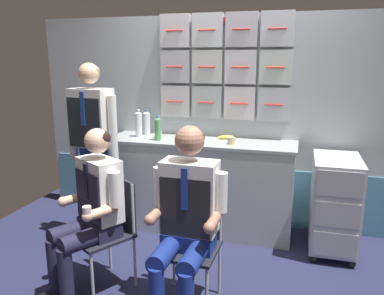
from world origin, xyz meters
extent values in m
cube|color=#222543|center=(0.00, 0.00, -0.02)|extent=(4.80, 4.80, 0.04)
cube|color=#ACB9C0|center=(0.00, 1.38, 1.07)|extent=(4.20, 0.06, 2.15)
cube|color=teal|center=(0.00, 1.34, 0.31)|extent=(4.12, 0.01, 0.62)
cube|color=silver|center=(-0.57, 1.32, 1.29)|extent=(0.31, 0.06, 0.33)
cylinder|color=red|center=(-0.57, 1.28, 1.29)|extent=(0.17, 0.01, 0.01)
cube|color=#A6B7B5|center=(-0.23, 1.32, 1.29)|extent=(0.31, 0.06, 0.33)
cylinder|color=red|center=(-0.23, 1.28, 1.29)|extent=(0.17, 0.01, 0.01)
cube|color=silver|center=(0.11, 1.32, 1.29)|extent=(0.31, 0.06, 0.33)
cylinder|color=red|center=(0.11, 1.28, 1.29)|extent=(0.17, 0.01, 0.01)
cube|color=#B1B9C3|center=(0.44, 1.32, 1.29)|extent=(0.31, 0.06, 0.33)
cylinder|color=red|center=(0.44, 1.28, 1.29)|extent=(0.17, 0.01, 0.01)
cube|color=#B3B8C2|center=(-0.57, 1.32, 1.64)|extent=(0.31, 0.06, 0.33)
cylinder|color=red|center=(-0.57, 1.28, 1.64)|extent=(0.17, 0.01, 0.01)
cube|color=silver|center=(-0.23, 1.32, 1.64)|extent=(0.31, 0.06, 0.33)
cylinder|color=red|center=(-0.23, 1.28, 1.64)|extent=(0.17, 0.01, 0.01)
cube|color=silver|center=(0.11, 1.32, 1.64)|extent=(0.31, 0.06, 0.33)
cylinder|color=red|center=(0.11, 1.28, 1.64)|extent=(0.17, 0.01, 0.01)
cube|color=silver|center=(0.44, 1.32, 1.64)|extent=(0.31, 0.06, 0.33)
cylinder|color=red|center=(0.44, 1.28, 1.64)|extent=(0.17, 0.01, 0.01)
cube|color=silver|center=(-0.57, 1.32, 2.00)|extent=(0.31, 0.06, 0.33)
cylinder|color=red|center=(-0.57, 1.28, 2.00)|extent=(0.17, 0.01, 0.01)
cube|color=silver|center=(-0.23, 1.32, 2.00)|extent=(0.31, 0.06, 0.33)
cylinder|color=red|center=(-0.23, 1.28, 2.00)|extent=(0.17, 0.01, 0.01)
cube|color=#BBB7C4|center=(0.11, 1.32, 2.00)|extent=(0.31, 0.06, 0.33)
cylinder|color=red|center=(0.11, 1.28, 2.00)|extent=(0.17, 0.01, 0.01)
cube|color=silver|center=(0.44, 1.32, 2.00)|extent=(0.31, 0.06, 0.33)
cylinder|color=red|center=(0.44, 1.28, 2.00)|extent=(0.17, 0.01, 0.01)
cube|color=red|center=(0.01, 1.33, 2.09)|extent=(0.20, 0.02, 0.05)
cube|color=#AAB2B1|center=(-0.25, 1.09, 0.45)|extent=(1.85, 0.52, 0.90)
cube|color=#9BA3A2|center=(-0.25, 1.09, 0.92)|extent=(1.89, 0.53, 0.03)
sphere|color=black|center=(0.89, 0.69, 0.04)|extent=(0.07, 0.07, 0.07)
sphere|color=black|center=(1.20, 0.69, 0.04)|extent=(0.07, 0.07, 0.07)
sphere|color=black|center=(0.89, 1.24, 0.04)|extent=(0.07, 0.07, 0.07)
sphere|color=black|center=(1.20, 1.24, 0.04)|extent=(0.07, 0.07, 0.07)
cube|color=#BABBC1|center=(1.04, 0.96, 0.47)|extent=(0.40, 0.64, 0.80)
cube|color=#A6A7AD|center=(1.04, 0.64, 0.20)|extent=(0.35, 0.01, 0.21)
cube|color=#A6A7AD|center=(1.04, 0.64, 0.47)|extent=(0.35, 0.01, 0.21)
cube|color=#A6A7AD|center=(1.04, 0.64, 0.74)|extent=(0.35, 0.01, 0.21)
cylinder|color=#28282D|center=(1.04, 0.66, 0.85)|extent=(0.32, 0.02, 0.02)
cylinder|color=#A8AAAF|center=(-0.94, -0.20, 0.21)|extent=(0.02, 0.02, 0.41)
cylinder|color=#A8AAAF|center=(-0.63, -0.38, 0.21)|extent=(0.02, 0.02, 0.41)
cylinder|color=#A8AAAF|center=(-0.76, 0.11, 0.21)|extent=(0.02, 0.02, 0.41)
cylinder|color=#A8AAAF|center=(-0.45, -0.07, 0.21)|extent=(0.02, 0.02, 0.41)
cube|color=#1E202A|center=(-0.69, -0.14, 0.43)|extent=(0.55, 0.55, 0.02)
cube|color=#1E202A|center=(-0.60, 0.03, 0.64)|extent=(0.33, 0.21, 0.40)
cylinder|color=#A8AAAF|center=(-0.76, 0.11, 0.64)|extent=(0.02, 0.02, 0.40)
cylinder|color=#A8AAAF|center=(-0.45, -0.07, 0.64)|extent=(0.02, 0.02, 0.40)
cylinder|color=#201E38|center=(-0.94, -0.37, 0.26)|extent=(0.10, 0.10, 0.41)
cylinder|color=#201E38|center=(-0.79, -0.47, 0.26)|extent=(0.10, 0.10, 0.41)
cylinder|color=#201E38|center=(-0.86, -0.23, 0.49)|extent=(0.30, 0.38, 0.13)
cylinder|color=#201E38|center=(-0.70, -0.32, 0.49)|extent=(0.30, 0.38, 0.13)
cube|color=#201E38|center=(-0.69, -0.14, 0.50)|extent=(0.38, 0.34, 0.12)
cube|color=white|center=(-0.68, -0.12, 0.79)|extent=(0.40, 0.34, 0.46)
cube|color=#211F34|center=(-0.74, -0.21, 0.75)|extent=(0.28, 0.17, 0.37)
cube|color=black|center=(-0.74, -0.21, 0.87)|extent=(0.04, 0.03, 0.26)
cylinder|color=white|center=(-0.86, -0.02, 0.84)|extent=(0.08, 0.08, 0.25)
cylinder|color=#DCB18C|center=(-0.89, -0.11, 0.69)|extent=(0.18, 0.23, 0.07)
sphere|color=#DCB18C|center=(-0.95, -0.20, 0.69)|extent=(0.08, 0.08, 0.08)
cylinder|color=white|center=(-0.51, -0.22, 0.84)|extent=(0.08, 0.08, 0.25)
cylinder|color=#DCB18C|center=(-0.58, -0.30, 0.69)|extent=(0.18, 0.23, 0.07)
sphere|color=#DCB18C|center=(-0.63, -0.39, 0.69)|extent=(0.08, 0.08, 0.08)
cylinder|color=silver|center=(-0.63, -0.39, 0.73)|extent=(0.06, 0.06, 0.06)
sphere|color=#DCB18C|center=(-0.68, -0.12, 1.15)|extent=(0.18, 0.18, 0.18)
ellipsoid|color=black|center=(-0.68, -0.11, 1.17)|extent=(0.24, 0.23, 0.13)
cylinder|color=#A8AAAF|center=(-0.18, -0.33, 0.21)|extent=(0.02, 0.02, 0.41)
cylinder|color=#A8AAAF|center=(-0.17, 0.03, 0.21)|extent=(0.02, 0.02, 0.41)
cylinder|color=#A8AAAF|center=(0.19, 0.02, 0.21)|extent=(0.02, 0.02, 0.41)
cube|color=#1E202A|center=(0.01, -0.16, 0.43)|extent=(0.41, 0.41, 0.02)
cube|color=#1E202A|center=(0.01, 0.03, 0.64)|extent=(0.37, 0.04, 0.40)
cylinder|color=#A8AAAF|center=(-0.17, 0.03, 0.64)|extent=(0.02, 0.02, 0.40)
cylinder|color=#A8AAAF|center=(0.19, 0.02, 0.64)|extent=(0.02, 0.02, 0.40)
cylinder|color=navy|center=(-0.09, -0.34, 0.49)|extent=(0.14, 0.40, 0.13)
cylinder|color=navy|center=(0.10, -0.34, 0.49)|extent=(0.14, 0.40, 0.13)
cube|color=navy|center=(0.01, -0.16, 0.50)|extent=(0.36, 0.21, 0.12)
cube|color=white|center=(0.01, -0.14, 0.81)|extent=(0.38, 0.22, 0.50)
cube|color=black|center=(0.01, -0.25, 0.77)|extent=(0.35, 0.02, 0.40)
cube|color=navy|center=(0.01, -0.26, 0.90)|extent=(0.04, 0.01, 0.28)
cylinder|color=white|center=(-0.21, -0.13, 0.86)|extent=(0.08, 0.08, 0.27)
cylinder|color=#A6725C|center=(-0.19, -0.25, 0.71)|extent=(0.07, 0.25, 0.07)
sphere|color=#A6725C|center=(-0.20, -0.36, 0.71)|extent=(0.08, 0.08, 0.08)
cylinder|color=white|center=(0.23, -0.14, 0.86)|extent=(0.08, 0.08, 0.27)
cylinder|color=#A6725C|center=(0.20, -0.26, 0.71)|extent=(0.07, 0.25, 0.07)
sphere|color=#A6725C|center=(0.20, -0.37, 0.71)|extent=(0.08, 0.08, 0.08)
sphere|color=#A6725C|center=(0.01, -0.14, 1.20)|extent=(0.20, 0.20, 0.20)
ellipsoid|color=brown|center=(0.01, -0.12, 1.22)|extent=(0.20, 0.18, 0.14)
cube|color=black|center=(-1.24, 0.57, 0.03)|extent=(0.12, 0.25, 0.06)
cube|color=black|center=(-1.04, 0.54, 0.03)|extent=(0.12, 0.25, 0.06)
cylinder|color=navy|center=(-1.23, 0.60, 0.49)|extent=(0.12, 0.12, 0.87)
cylinder|color=navy|center=(-1.05, 0.57, 0.49)|extent=(0.12, 0.12, 0.87)
cube|color=white|center=(-1.14, 0.58, 1.19)|extent=(0.40, 0.26, 0.53)
cube|color=black|center=(-1.15, 0.47, 1.16)|extent=(0.34, 0.06, 0.45)
cube|color=#1B3E94|center=(-1.15, 0.47, 1.29)|extent=(0.04, 0.01, 0.30)
cylinder|color=white|center=(-1.36, 0.61, 1.11)|extent=(0.08, 0.08, 0.59)
sphere|color=#E1B28C|center=(-1.36, 0.61, 0.82)|extent=(0.08, 0.08, 0.08)
cylinder|color=white|center=(-0.91, 0.56, 1.11)|extent=(0.08, 0.08, 0.59)
sphere|color=#E1B28C|center=(-0.91, 0.56, 0.82)|extent=(0.08, 0.08, 0.08)
sphere|color=#E1B28C|center=(-1.14, 0.58, 1.59)|extent=(0.19, 0.19, 0.19)
ellipsoid|color=gray|center=(-1.14, 0.60, 1.61)|extent=(0.20, 0.19, 0.13)
cylinder|color=#509758|center=(-0.65, 0.98, 1.04)|extent=(0.06, 0.06, 0.21)
cone|color=#509758|center=(-0.65, 0.98, 1.15)|extent=(0.06, 0.06, 0.02)
cylinder|color=blue|center=(-0.65, 0.98, 1.17)|extent=(0.03, 0.03, 0.02)
cylinder|color=silver|center=(-0.87, 1.24, 1.04)|extent=(0.07, 0.07, 0.23)
cone|color=silver|center=(-0.87, 1.24, 1.17)|extent=(0.07, 0.07, 0.02)
cylinder|color=blue|center=(-0.87, 1.24, 1.19)|extent=(0.03, 0.03, 0.02)
cylinder|color=white|center=(-0.90, 1.10, 1.05)|extent=(0.07, 0.07, 0.24)
cone|color=white|center=(-0.90, 1.10, 1.19)|extent=(0.07, 0.07, 0.02)
cylinder|color=silver|center=(-0.90, 1.10, 1.21)|extent=(0.03, 0.03, 0.02)
cylinder|color=white|center=(-0.35, 1.15, 0.97)|extent=(0.07, 0.07, 0.07)
cylinder|color=#382114|center=(-0.35, 1.15, 1.00)|extent=(0.06, 0.06, 0.01)
cylinder|color=tan|center=(-0.68, 1.09, 0.96)|extent=(0.08, 0.08, 0.07)
cylinder|color=#382114|center=(-0.68, 1.09, 0.99)|extent=(0.06, 0.06, 0.01)
cylinder|color=tan|center=(0.09, 1.01, 0.96)|extent=(0.07, 0.07, 0.07)
cylinder|color=#382114|center=(0.09, 1.01, 0.99)|extent=(0.06, 0.06, 0.01)
ellipsoid|color=yellow|center=(-0.01, 1.22, 0.95)|extent=(0.17, 0.10, 0.04)
cylinder|color=#4C3819|center=(0.07, 1.25, 0.96)|extent=(0.01, 0.01, 0.02)
camera|label=1|loc=(0.70, -2.49, 1.73)|focal=35.71mm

